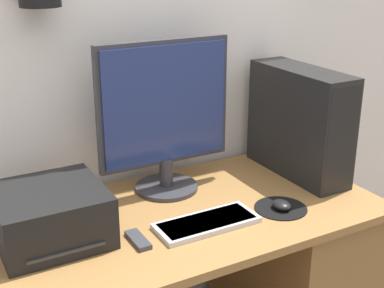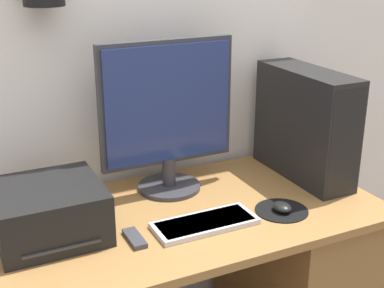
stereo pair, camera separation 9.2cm
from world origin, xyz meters
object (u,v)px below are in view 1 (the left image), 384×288
Objects in this scene: printer at (50,215)px; remote_control at (138,240)px; keyboard at (207,223)px; mouse at (281,205)px; computer_tower at (300,122)px; monitor at (165,113)px.

printer is 0.28m from remote_control.
mouse is (0.29, -0.03, 0.01)m from keyboard.
keyboard is 0.62m from computer_tower.
computer_tower reaches higher than printer.
keyboard is 0.73× the size of computer_tower.
monitor is at bearing 167.72° from computer_tower.
computer_tower is at bearing 13.83° from remote_control.
mouse reaches higher than keyboard.
printer is at bearing 146.57° from remote_control.
mouse reaches higher than remote_control.
remote_control is (-0.53, 0.04, -0.01)m from mouse.
keyboard is 0.50m from printer.
computer_tower is (0.26, 0.24, 0.20)m from mouse.
mouse is 0.23× the size of printer.
remote_control is (0.23, -0.15, -0.08)m from printer.
mouse is at bearing -52.04° from monitor.
remote_control is at bearing 177.27° from keyboard.
monitor is 0.50m from remote_control.
monitor is 0.56m from computer_tower.
remote_control is (-0.24, 0.01, -0.00)m from keyboard.
monitor reaches higher than keyboard.
printer is at bearing -161.50° from monitor.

